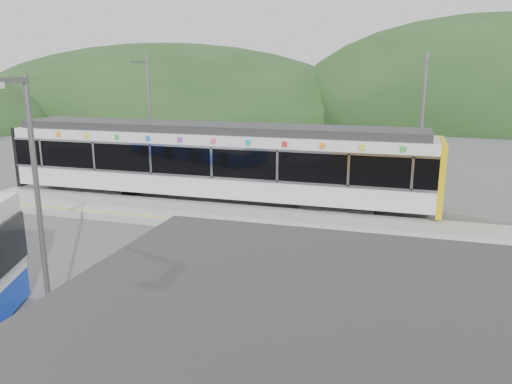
# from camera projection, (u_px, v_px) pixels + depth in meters

# --- Properties ---
(ground) EXTENTS (120.00, 120.00, 0.00)m
(ground) POSITION_uv_depth(u_px,v_px,m) (214.00, 248.00, 17.86)
(ground) COLOR #4C4C4F
(ground) RESTS_ON ground
(hills) EXTENTS (146.00, 149.00, 26.00)m
(hills) POSITION_uv_depth(u_px,v_px,m) (396.00, 221.00, 21.06)
(hills) COLOR #1E3D19
(hills) RESTS_ON ground
(platform) EXTENTS (26.00, 3.20, 0.30)m
(platform) POSITION_uv_depth(u_px,v_px,m) (243.00, 218.00, 20.89)
(platform) COLOR #9E9E99
(platform) RESTS_ON ground
(yellow_line) EXTENTS (26.00, 0.10, 0.01)m
(yellow_line) POSITION_uv_depth(u_px,v_px,m) (232.00, 224.00, 19.65)
(yellow_line) COLOR yellow
(yellow_line) RESTS_ON platform
(train) EXTENTS (20.44, 3.01, 3.74)m
(train) POSITION_uv_depth(u_px,v_px,m) (214.00, 160.00, 23.59)
(train) COLOR black
(train) RESTS_ON ground
(catenary_mast_west) EXTENTS (0.18, 1.80, 7.00)m
(catenary_mast_west) POSITION_uv_depth(u_px,v_px,m) (149.00, 119.00, 26.91)
(catenary_mast_west) COLOR slate
(catenary_mast_west) RESTS_ON ground
(catenary_mast_east) EXTENTS (0.18, 1.80, 7.00)m
(catenary_mast_east) POSITION_uv_depth(u_px,v_px,m) (422.00, 127.00, 23.01)
(catenary_mast_east) COLOR slate
(catenary_mast_east) RESTS_ON ground
(lamp_post) EXTENTS (0.36, 1.08, 6.10)m
(lamp_post) POSITION_uv_depth(u_px,v_px,m) (33.00, 193.00, 10.61)
(lamp_post) COLOR slate
(lamp_post) RESTS_ON ground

